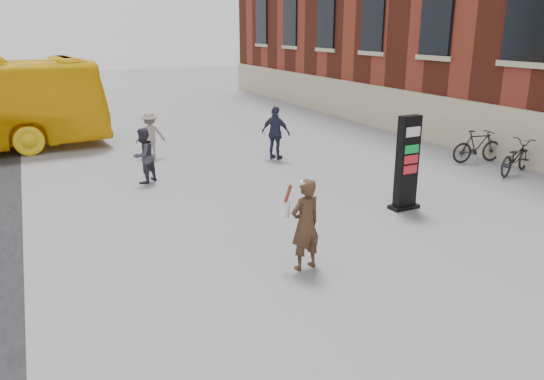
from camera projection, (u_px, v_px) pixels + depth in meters
name	position (u px, v px, depth m)	size (l,w,h in m)	color
ground	(314.00, 262.00, 10.03)	(100.00, 100.00, 0.00)	#9E9EA3
info_pylon	(407.00, 163.00, 12.65)	(0.75, 0.40, 2.29)	black
woman	(305.00, 223.00, 9.52)	(0.72, 0.68, 1.71)	#432F1E
pedestrian_a	(143.00, 156.00, 14.93)	(0.76, 0.60, 1.57)	#363641
pedestrian_b	(150.00, 135.00, 17.87)	(1.00, 0.58, 1.55)	gray
pedestrian_c	(276.00, 133.00, 17.60)	(1.04, 0.43, 1.77)	#2B2E48
bike_6	(515.00, 157.00, 15.95)	(0.67, 1.93, 1.01)	black
bike_7	(477.00, 146.00, 17.26)	(0.51, 1.79, 1.08)	black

